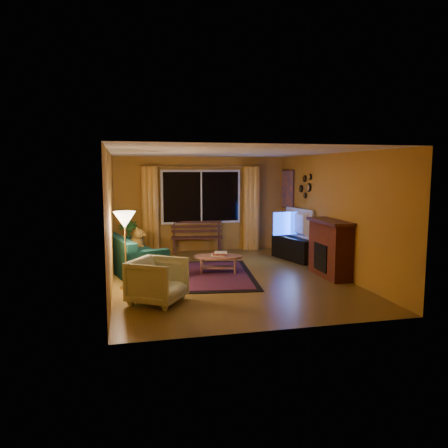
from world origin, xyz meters
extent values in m
cube|color=brown|center=(0.00, 0.00, -0.01)|extent=(4.50, 6.00, 0.02)
cube|color=white|center=(0.00, 0.00, 2.51)|extent=(4.50, 6.00, 0.02)
cube|color=#B47C29|center=(0.00, 3.01, 1.25)|extent=(4.50, 0.02, 2.50)
cube|color=#B47C29|center=(-2.26, 0.00, 1.25)|extent=(0.02, 6.00, 2.50)
cube|color=#B47C29|center=(2.26, 0.00, 1.25)|extent=(0.02, 6.00, 2.50)
cube|color=black|center=(0.00, 2.94, 1.45)|extent=(2.00, 0.02, 1.30)
cylinder|color=#BF8C3F|center=(0.00, 2.90, 2.25)|extent=(3.20, 0.03, 0.03)
cylinder|color=gold|center=(-1.35, 2.88, 1.12)|extent=(0.36, 0.36, 2.24)
cylinder|color=gold|center=(1.35, 2.88, 1.12)|extent=(0.36, 0.36, 2.24)
cube|color=#3D1F19|center=(-0.16, 2.75, 0.20)|extent=(1.36, 0.54, 0.40)
imported|color=#235B1E|center=(-1.91, 2.72, 0.45)|extent=(0.61, 0.61, 0.91)
cube|color=black|center=(-1.81, 0.78, 0.40)|extent=(1.30, 2.10, 0.79)
imported|color=beige|center=(-1.51, -1.41, 0.40)|extent=(1.05, 1.06, 0.81)
cylinder|color=#BF8C3F|center=(-2.00, -0.37, 0.70)|extent=(0.28, 0.28, 1.41)
cube|color=maroon|center=(-0.29, 0.23, 0.01)|extent=(2.01, 2.86, 0.02)
cylinder|color=#AA6E5D|center=(-0.09, 0.42, 0.18)|extent=(1.23, 1.23, 0.37)
cube|color=black|center=(1.98, 1.30, 0.28)|extent=(0.75, 1.39, 0.55)
imported|color=black|center=(1.98, 1.30, 0.89)|extent=(0.33, 1.20, 0.69)
cube|color=maroon|center=(2.05, -0.40, 0.55)|extent=(0.40, 1.20, 1.10)
cube|color=orange|center=(2.22, 2.45, 1.65)|extent=(0.04, 0.76, 0.96)
camera|label=1|loc=(-2.02, -8.39, 2.17)|focal=35.00mm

